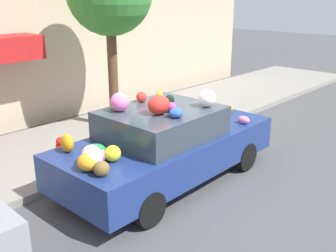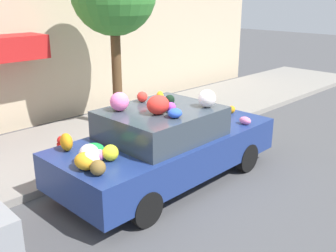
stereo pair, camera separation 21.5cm
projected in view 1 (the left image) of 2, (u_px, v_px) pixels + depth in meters
The scene contains 5 objects.
ground_plane at pixel (168, 179), 7.50m from camera, with size 60.00×60.00×0.00m, color #4C4C4F.
sidewalk_curb at pixel (85, 141), 9.23m from camera, with size 24.00×3.20×0.14m.
building_facade at pixel (21, 23), 9.75m from camera, with size 18.00×1.20×5.43m.
fire_hydrant at pixel (62, 155), 7.39m from camera, with size 0.20×0.20×0.70m.
art_car at pixel (165, 143), 7.22m from camera, with size 4.42×1.94×1.76m.
Camera 1 is at (-4.95, -4.64, 3.36)m, focal length 42.00 mm.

